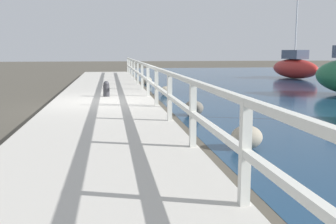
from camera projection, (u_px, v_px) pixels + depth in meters
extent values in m
plane|color=#4C473D|center=(104.00, 109.00, 12.34)|extent=(120.00, 120.00, 0.00)
cube|color=beige|center=(104.00, 105.00, 12.32)|extent=(3.24, 36.00, 0.25)
cube|color=silver|center=(245.00, 152.00, 3.92)|extent=(0.10, 0.10, 1.10)
cube|color=silver|center=(193.00, 114.00, 6.35)|extent=(0.10, 0.10, 1.10)
cube|color=silver|center=(170.00, 96.00, 8.79)|extent=(0.10, 0.10, 1.10)
cube|color=silver|center=(156.00, 87.00, 11.22)|extent=(0.10, 0.10, 1.10)
cube|color=silver|center=(148.00, 80.00, 13.66)|extent=(0.10, 0.10, 1.10)
cube|color=silver|center=(142.00, 76.00, 16.10)|extent=(0.10, 0.10, 1.10)
cube|color=silver|center=(138.00, 73.00, 18.53)|extent=(0.10, 0.10, 1.10)
cube|color=silver|center=(134.00, 70.00, 20.97)|extent=(0.10, 0.10, 1.10)
cube|color=silver|center=(132.00, 68.00, 23.41)|extent=(0.10, 0.10, 1.10)
cube|color=silver|center=(130.00, 67.00, 25.84)|extent=(0.10, 0.10, 1.10)
cube|color=silver|center=(128.00, 65.00, 28.28)|extent=(0.10, 0.10, 1.10)
cube|color=silver|center=(152.00, 67.00, 12.36)|extent=(0.09, 32.50, 0.08)
cube|color=silver|center=(152.00, 83.00, 12.44)|extent=(0.09, 32.50, 0.08)
ellipsoid|color=#666056|center=(194.00, 108.00, 11.12)|extent=(0.56, 0.51, 0.42)
ellipsoid|color=gray|center=(247.00, 137.00, 7.30)|extent=(0.59, 0.53, 0.44)
ellipsoid|color=gray|center=(147.00, 81.00, 21.36)|extent=(0.59, 0.53, 0.44)
ellipsoid|color=gray|center=(166.00, 91.00, 16.30)|extent=(0.49, 0.44, 0.37)
ellipsoid|color=gray|center=(147.00, 81.00, 21.54)|extent=(0.49, 0.44, 0.37)
cylinder|color=#333338|center=(106.00, 91.00, 13.55)|extent=(0.22, 0.22, 0.40)
sphere|color=#333338|center=(106.00, 84.00, 13.52)|extent=(0.20, 0.20, 0.20)
ellipsoid|color=red|center=(294.00, 69.00, 26.25)|extent=(1.90, 4.99, 1.29)
cube|color=#4C566B|center=(295.00, 54.00, 26.11)|extent=(1.14, 1.92, 0.59)
cylinder|color=silver|center=(297.00, 17.00, 25.74)|extent=(0.09, 0.09, 5.41)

